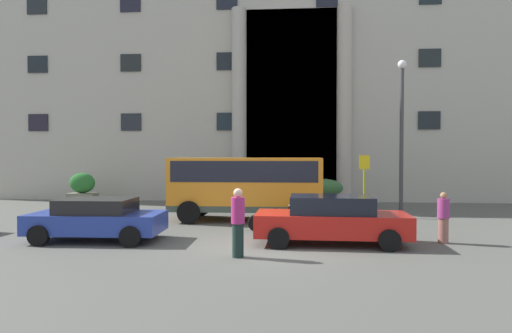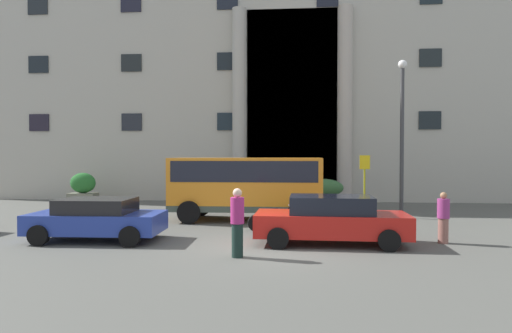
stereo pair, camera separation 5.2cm
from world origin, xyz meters
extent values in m
cube|color=#51514B|center=(0.00, 0.00, -0.06)|extent=(80.00, 64.00, 0.12)
cube|color=#ADAA9C|center=(0.00, 17.50, 10.47)|extent=(35.46, 9.00, 20.94)
cube|color=black|center=(0.85, 13.06, 5.49)|extent=(5.13, 0.12, 10.99)
cylinder|color=#AAA79D|center=(-2.12, 12.75, 5.49)|extent=(0.81, 0.81, 10.99)
cylinder|color=#AFA599|center=(3.82, 12.75, 5.49)|extent=(0.81, 0.81, 10.99)
cube|color=black|center=(-14.19, 12.96, 4.61)|extent=(1.21, 0.08, 1.01)
cube|color=#1F232A|center=(-8.51, 12.96, 4.61)|extent=(1.21, 0.08, 1.01)
cube|color=black|center=(-2.84, 12.96, 4.61)|extent=(1.21, 0.08, 1.01)
cube|color=black|center=(8.51, 12.96, 4.61)|extent=(1.21, 0.08, 1.01)
cube|color=black|center=(-14.19, 12.96, 8.06)|extent=(1.21, 0.08, 1.01)
cube|color=black|center=(-8.51, 12.96, 8.06)|extent=(1.21, 0.08, 1.01)
cube|color=black|center=(-2.84, 12.96, 8.06)|extent=(1.21, 0.08, 1.01)
cube|color=black|center=(8.51, 12.96, 8.06)|extent=(1.21, 0.08, 1.01)
cube|color=black|center=(-14.19, 12.96, 11.51)|extent=(1.21, 0.08, 1.01)
cube|color=black|center=(-8.51, 12.96, 11.51)|extent=(1.21, 0.08, 1.01)
cube|color=black|center=(-2.84, 12.96, 11.51)|extent=(1.21, 0.08, 1.01)
cube|color=orange|center=(-0.99, 5.50, 1.50)|extent=(6.08, 2.33, 2.11)
cube|color=#1E212B|center=(-0.99, 5.50, 2.04)|extent=(5.72, 2.36, 0.82)
cube|color=#1E212B|center=(1.99, 5.52, 1.86)|extent=(0.07, 1.93, 1.02)
cube|color=#414D41|center=(-0.99, 5.50, 0.57)|extent=(6.08, 2.37, 0.24)
cylinder|color=black|center=(1.13, 6.66, 0.45)|extent=(0.90, 0.29, 0.90)
cylinder|color=black|center=(1.15, 4.36, 0.45)|extent=(0.90, 0.29, 0.90)
cylinder|color=black|center=(-3.12, 6.64, 0.45)|extent=(0.90, 0.29, 0.90)
cylinder|color=black|center=(-3.10, 4.34, 0.45)|extent=(0.90, 0.29, 0.90)
cylinder|color=#9FA017|center=(4.02, 7.05, 1.31)|extent=(0.08, 0.08, 2.61)
cube|color=yellow|center=(4.02, 7.02, 2.36)|extent=(0.44, 0.03, 0.60)
cube|color=#696C5A|center=(-10.44, 10.73, 0.31)|extent=(1.47, 0.81, 0.61)
ellipsoid|color=#246529|center=(-10.44, 10.73, 1.16)|extent=(1.41, 0.73, 1.10)
cube|color=slate|center=(2.50, 10.28, 0.28)|extent=(2.05, 0.95, 0.55)
ellipsoid|color=#336034|center=(2.50, 10.28, 1.00)|extent=(1.97, 0.85, 0.90)
cube|color=#666159|center=(-1.20, 10.77, 0.24)|extent=(1.87, 0.70, 0.48)
ellipsoid|color=#184F19|center=(-1.20, 10.77, 0.98)|extent=(1.80, 0.63, 0.99)
cube|color=#243996|center=(-5.19, 0.77, 0.57)|extent=(4.07, 1.91, 0.61)
cube|color=black|center=(-5.19, 0.77, 1.10)|extent=(2.21, 1.66, 0.44)
cylinder|color=black|center=(-3.83, 1.72, 0.31)|extent=(0.62, 0.21, 0.62)
cylinder|color=black|center=(-3.80, -0.13, 0.31)|extent=(0.62, 0.21, 0.62)
cylinder|color=black|center=(-6.58, 1.67, 0.31)|extent=(0.62, 0.21, 0.62)
cylinder|color=black|center=(-6.55, -0.18, 0.31)|extent=(0.62, 0.21, 0.62)
cube|color=red|center=(2.05, 0.81, 0.60)|extent=(4.58, 1.96, 0.66)
cube|color=black|center=(2.05, 0.81, 1.19)|extent=(2.49, 1.68, 0.52)
cylinder|color=black|center=(3.62, 1.68, 0.31)|extent=(0.63, 0.22, 0.62)
cylinder|color=black|center=(3.57, -0.14, 0.31)|extent=(0.63, 0.22, 0.62)
cylinder|color=black|center=(0.54, 1.77, 0.31)|extent=(0.63, 0.22, 0.62)
cylinder|color=black|center=(0.49, -0.05, 0.31)|extent=(0.63, 0.22, 0.62)
cylinder|color=black|center=(-5.68, 3.17, 0.30)|extent=(0.61, 0.15, 0.60)
cylinder|color=black|center=(-7.15, 3.04, 0.30)|extent=(0.61, 0.17, 0.60)
cube|color=#136464|center=(-6.41, 3.11, 0.58)|extent=(0.96, 0.32, 0.32)
cube|color=black|center=(-6.59, 3.09, 0.76)|extent=(0.54, 0.24, 0.12)
cylinder|color=#A5A5A8|center=(-5.80, 3.16, 0.88)|extent=(0.08, 0.55, 0.03)
cylinder|color=black|center=(0.93, 3.11, 0.30)|extent=(0.61, 0.24, 0.60)
cylinder|color=black|center=(-0.36, 2.80, 0.30)|extent=(0.61, 0.26, 0.60)
cube|color=black|center=(0.29, 2.95, 0.58)|extent=(0.88, 0.43, 0.32)
cube|color=black|center=(0.11, 2.91, 0.76)|extent=(0.55, 0.32, 0.12)
cylinder|color=#A5A5A8|center=(0.83, 3.08, 0.88)|extent=(0.16, 0.54, 0.03)
cylinder|color=black|center=(-0.54, -1.14, 0.44)|extent=(0.30, 0.30, 0.89)
cylinder|color=#A12569|center=(-0.54, -1.14, 1.23)|extent=(0.36, 0.36, 0.68)
sphere|color=beige|center=(-0.54, -1.14, 1.69)|extent=(0.24, 0.24, 0.24)
cylinder|color=#8D5B51|center=(5.45, 1.21, 0.38)|extent=(0.30, 0.30, 0.76)
cylinder|color=#903273|center=(5.45, 1.21, 1.06)|extent=(0.36, 0.36, 0.59)
sphere|color=#9A6C49|center=(5.45, 1.21, 1.45)|extent=(0.20, 0.20, 0.20)
cylinder|color=#393A3D|center=(5.92, 8.40, 3.32)|extent=(0.18, 0.18, 6.65)
sphere|color=white|center=(5.92, 8.40, 6.83)|extent=(0.40, 0.40, 0.40)
camera|label=1|loc=(0.84, -12.76, 2.68)|focal=31.55mm
camera|label=2|loc=(0.90, -12.76, 2.68)|focal=31.55mm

